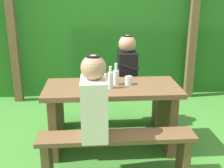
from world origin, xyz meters
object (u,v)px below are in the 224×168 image
object	(u,v)px
bottle_center	(116,77)
person_white_shirt	(94,100)
picnic_table	(112,106)
bottle_left	(85,79)
bench_near	(116,148)
drinking_glass	(128,80)
bench_far	(109,102)
person_black_coat	(127,67)
bottle_right	(110,79)
cell_phone	(97,91)

from	to	relation	value
bottle_center	person_white_shirt	bearing A→B (deg)	-111.61
picnic_table	bottle_left	xyz separation A→B (m)	(-0.27, -0.06, 0.33)
bench_near	drinking_glass	bearing A→B (deg)	73.39
bench_far	person_black_coat	xyz separation A→B (m)	(0.22, -0.00, 0.46)
bottle_center	bench_near	bearing A→B (deg)	-94.28
person_black_coat	drinking_glass	bearing A→B (deg)	-95.26
picnic_table	bench_far	size ratio (longest dim) A/B	1.00
person_black_coat	picnic_table	bearing A→B (deg)	-112.02
bottle_right	bench_far	bearing A→B (deg)	88.09
bench_far	bottle_right	world-z (taller)	bottle_right
drinking_glass	bottle_right	world-z (taller)	bottle_right
bench_far	bottle_right	distance (m)	0.80
bottle_left	bottle_right	bearing A→B (deg)	-3.14
bottle_right	bench_near	bearing A→B (deg)	-87.52
bench_near	bottle_left	world-z (taller)	bottle_left
bottle_left	bottle_right	world-z (taller)	same
bench_far	bottle_left	distance (m)	0.84
person_black_coat	cell_phone	distance (m)	0.81
drinking_glass	bottle_left	xyz separation A→B (m)	(-0.45, -0.09, 0.05)
bench_near	drinking_glass	world-z (taller)	drinking_glass
bench_near	bottle_left	distance (m)	0.76
bottle_left	cell_phone	size ratio (longest dim) A/B	1.63
picnic_table	drinking_glass	size ratio (longest dim) A/B	15.54
picnic_table	bench_near	world-z (taller)	picnic_table
bench_near	drinking_glass	size ratio (longest dim) A/B	15.54
cell_phone	picnic_table	bearing A→B (deg)	38.77
bottle_center	bottle_left	bearing A→B (deg)	-162.54
picnic_table	drinking_glass	bearing A→B (deg)	10.59
bottle_left	cell_phone	world-z (taller)	bottle_left
bottle_right	bottle_center	xyz separation A→B (m)	(0.07, 0.11, -0.01)
bottle_center	bottle_right	bearing A→B (deg)	-119.99
person_white_shirt	person_black_coat	world-z (taller)	same
bench_near	drinking_glass	distance (m)	0.76
drinking_glass	bottle_left	distance (m)	0.46
picnic_table	cell_phone	bearing A→B (deg)	-136.03
drinking_glass	bottle_right	size ratio (longest dim) A/B	0.39
person_black_coat	bottle_left	distance (m)	0.79
bottle_left	cell_phone	xyz separation A→B (m)	(0.11, -0.10, -0.09)
person_black_coat	bottle_left	world-z (taller)	person_black_coat
bottle_left	person_white_shirt	bearing A→B (deg)	-80.53
person_white_shirt	drinking_glass	size ratio (longest dim) A/B	7.99
bench_near	bottle_center	bearing A→B (deg)	85.72
person_white_shirt	cell_phone	size ratio (longest dim) A/B	5.14
person_white_shirt	bottle_center	bearing A→B (deg)	68.39
bench_far	bottle_left	bearing A→B (deg)	-113.95
person_black_coat	drinking_glass	size ratio (longest dim) A/B	7.99
person_white_shirt	person_black_coat	xyz separation A→B (m)	(0.41, 1.11, 0.00)
person_black_coat	bottle_right	xyz separation A→B (m)	(-0.24, -0.63, 0.03)
bench_near	drinking_glass	xyz separation A→B (m)	(0.18, 0.59, 0.45)
bottle_right	picnic_table	bearing A→B (deg)	73.87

